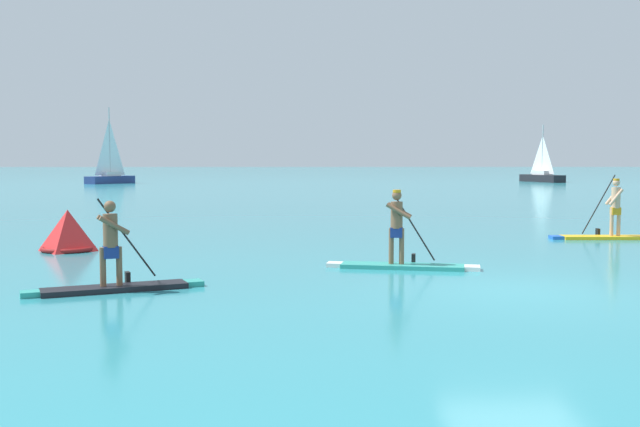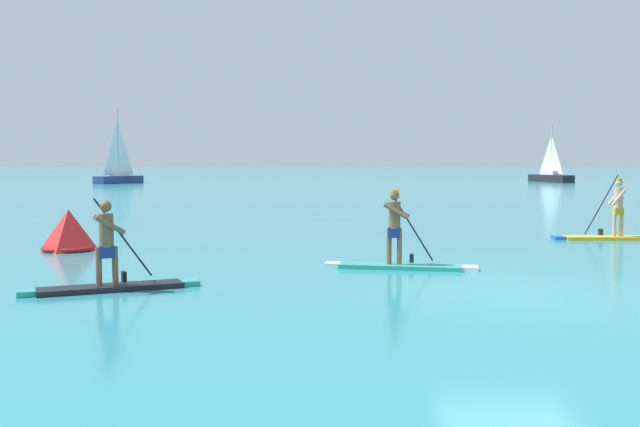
# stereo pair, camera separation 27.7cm
# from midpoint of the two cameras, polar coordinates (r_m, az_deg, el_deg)

# --- Properties ---
(ground) EXTENTS (440.00, 440.00, 0.00)m
(ground) POSITION_cam_midpoint_polar(r_m,az_deg,el_deg) (14.05, 14.93, -5.74)
(ground) COLOR teal
(paddleboarder_near_left) EXTENTS (3.11, 1.56, 1.72)m
(paddleboarder_near_left) POSITION_cam_midpoint_polar(r_m,az_deg,el_deg) (14.06, -15.20, -4.21)
(paddleboarder_near_left) COLOR black
(paddleboarder_near_left) RESTS_ON ground
(paddleboarder_mid_center) EXTENTS (3.35, 1.18, 1.77)m
(paddleboarder_mid_center) POSITION_cam_midpoint_polar(r_m,az_deg,el_deg) (16.39, 6.57, -2.90)
(paddleboarder_mid_center) COLOR teal
(paddleboarder_mid_center) RESTS_ON ground
(paddleboarder_far_right) EXTENTS (3.50, 0.90, 1.97)m
(paddleboarder_far_right) POSITION_cam_midpoint_polar(r_m,az_deg,el_deg) (23.90, 21.83, -0.94)
(paddleboarder_far_right) COLOR yellow
(paddleboarder_far_right) RESTS_ON ground
(race_marker_buoy) EXTENTS (1.39, 1.39, 1.08)m
(race_marker_buoy) POSITION_cam_midpoint_polar(r_m,az_deg,el_deg) (20.52, -18.31, -1.39)
(race_marker_buoy) COLOR red
(race_marker_buoy) RESTS_ON ground
(sailboat_left_horizon) EXTENTS (4.03, 5.49, 7.48)m
(sailboat_left_horizon) POSITION_cam_midpoint_polar(r_m,az_deg,el_deg) (76.63, -15.07, 2.93)
(sailboat_left_horizon) COLOR navy
(sailboat_left_horizon) RESTS_ON ground
(sailboat_right_horizon) EXTENTS (3.28, 6.16, 6.02)m
(sailboat_right_horizon) POSITION_cam_midpoint_polar(r_m,az_deg,el_deg) (81.99, 17.35, 2.82)
(sailboat_right_horizon) COLOR black
(sailboat_right_horizon) RESTS_ON ground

